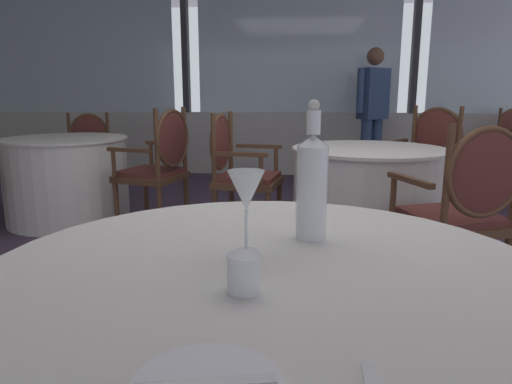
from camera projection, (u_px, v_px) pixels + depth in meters
name	position (u px, v px, depth m)	size (l,w,h in m)	color
ground_plane	(285.00, 303.00, 2.47)	(14.06, 14.06, 0.00)	#47384C
window_wall_far	(297.00, 96.00, 6.20)	(9.68, 0.14, 2.65)	beige
butter_knife	(206.00, 383.00, 0.59)	(0.18, 0.02, 0.00)	silver
water_bottle	(312.00, 184.00, 1.18)	(0.08, 0.08, 0.36)	white
wine_glass	(246.00, 192.00, 1.07)	(0.09, 0.09, 0.20)	white
water_tumbler	(244.00, 273.00, 0.88)	(0.07, 0.07, 0.07)	white
background_table_0	(367.00, 199.00, 3.29)	(1.08, 1.08, 0.73)	silver
dining_chair_0_0	(429.00, 156.00, 3.92)	(0.66, 0.65, 1.00)	brown
dining_chair_0_1	(237.00, 166.00, 3.48)	(0.53, 0.59, 0.97)	brown
dining_chair_0_2	(464.00, 203.00, 2.33)	(0.63, 0.60, 0.97)	brown
background_table_1	(67.00, 179.00, 4.03)	(1.06, 1.06, 0.73)	silver
dining_chair_1_0	(160.00, 161.00, 3.64)	(0.57, 0.62, 1.00)	brown
dining_chair_1_1	(88.00, 148.00, 4.91)	(0.61, 0.56, 0.90)	brown
diner_person_0	(373.00, 108.00, 5.56)	(0.43, 0.38, 1.64)	#334770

